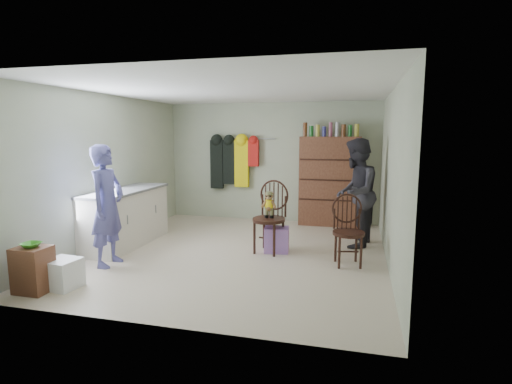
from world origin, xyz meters
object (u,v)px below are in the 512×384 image
(chair_front, at_px, (270,212))
(dresser, at_px, (329,181))
(chair_far, at_px, (348,227))
(counter, at_px, (126,217))

(chair_front, height_order, dresser, dresser)
(chair_front, relative_size, dresser, 0.55)
(chair_far, bearing_deg, chair_front, 152.14)
(chair_front, distance_m, dresser, 2.24)
(chair_far, bearing_deg, counter, 165.46)
(counter, height_order, chair_front, chair_front)
(counter, relative_size, chair_far, 1.84)
(chair_far, bearing_deg, dresser, 87.55)
(counter, relative_size, dresser, 0.89)
(chair_front, bearing_deg, counter, -162.89)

